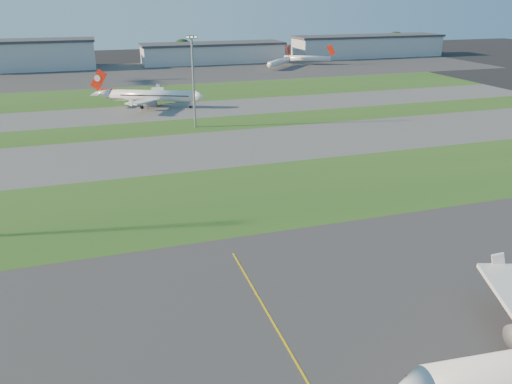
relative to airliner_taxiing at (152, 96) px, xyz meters
name	(u,v)px	position (x,y,z in m)	size (l,w,h in m)	color
grass_strip_a	(176,204)	(-6.51, -87.79, -4.03)	(300.00, 34.00, 0.01)	#29521B
taxiway_a	(154,154)	(-6.51, -54.79, -4.03)	(300.00, 32.00, 0.01)	#515154
grass_strip_b	(143,129)	(-6.51, -29.79, -4.03)	(300.00, 18.00, 0.01)	#29521B
taxiway_b	(136,114)	(-6.51, -7.79, -4.03)	(300.00, 26.00, 0.01)	#515154
grass_strip_c	(128,96)	(-6.51, 25.21, -4.03)	(300.00, 40.00, 0.01)	#29521B
apron_far	(119,74)	(-6.51, 85.21, -4.03)	(400.00, 80.00, 0.01)	#333335
airliner_taxiing	(152,96)	(0.00, 0.00, 0.00)	(34.52, 29.37, 11.48)	silver
mini_jet_near	(279,62)	(76.89, 82.06, -0.75)	(20.53, 22.32, 9.48)	silver
mini_jet_far	(308,58)	(97.36, 91.80, -0.75)	(26.27, 14.65, 9.48)	silver
light_mast_centre	(193,76)	(8.49, -31.79, 10.78)	(3.20, 0.70, 25.80)	gray
hangar_west	(24,55)	(-51.51, 115.21, 3.61)	(71.40, 23.00, 15.20)	#A2A4AA
hangar_east	(213,53)	(48.49, 115.21, 1.60)	(81.60, 23.00, 11.20)	#A2A4AA
hangar_far_east	(368,46)	(148.49, 115.21, 2.61)	(96.90, 23.00, 13.20)	#A2A4AA
tree_mid_west	(75,55)	(-26.51, 126.21, 1.80)	(9.90, 9.90, 10.80)	black
tree_mid_east	(183,49)	(33.49, 129.21, 2.78)	(11.55, 11.55, 12.60)	black
tree_east	(302,47)	(108.49, 127.21, 2.13)	(10.45, 10.45, 11.40)	black
tree_far_east	(395,41)	(178.49, 131.21, 3.43)	(12.65, 12.65, 13.80)	black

